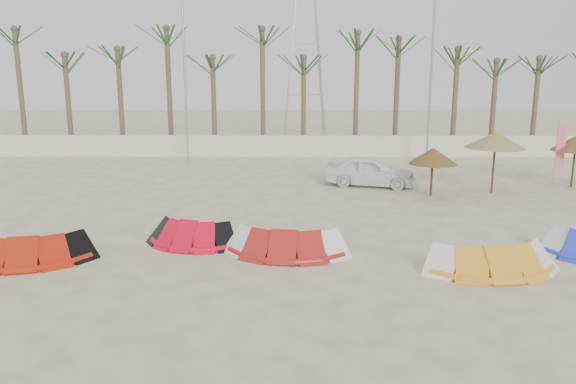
{
  "coord_description": "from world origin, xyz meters",
  "views": [
    {
      "loc": [
        0.16,
        -12.54,
        5.45
      ],
      "look_at": [
        0.0,
        6.0,
        1.3
      ],
      "focal_mm": 35.0,
      "sensor_mm": 36.0,
      "label": 1
    }
  ],
  "objects_px": {
    "kite_red_right": "(286,238)",
    "kite_red_mid": "(192,231)",
    "parasol_left": "(433,156)",
    "parasol_right": "(576,143)",
    "parasol_mid": "(496,140)",
    "kite_orange": "(489,254)",
    "kite_red_left": "(32,245)",
    "car": "(370,171)"
  },
  "relations": [
    {
      "from": "kite_red_right",
      "to": "kite_red_mid",
      "type": "bearing_deg",
      "value": 164.63
    },
    {
      "from": "kite_red_right",
      "to": "parasol_left",
      "type": "relative_size",
      "value": 1.78
    },
    {
      "from": "kite_red_mid",
      "to": "parasol_right",
      "type": "bearing_deg",
      "value": 28.22
    },
    {
      "from": "parasol_left",
      "to": "parasol_mid",
      "type": "bearing_deg",
      "value": 11.74
    },
    {
      "from": "kite_orange",
      "to": "parasol_right",
      "type": "height_order",
      "value": "parasol_right"
    },
    {
      "from": "kite_red_left",
      "to": "kite_red_right",
      "type": "height_order",
      "value": "same"
    },
    {
      "from": "parasol_mid",
      "to": "car",
      "type": "height_order",
      "value": "parasol_mid"
    },
    {
      "from": "kite_orange",
      "to": "parasol_right",
      "type": "distance_m",
      "value": 13.29
    },
    {
      "from": "kite_orange",
      "to": "parasol_left",
      "type": "distance_m",
      "value": 9.11
    },
    {
      "from": "parasol_left",
      "to": "parasol_right",
      "type": "distance_m",
      "value": 7.19
    },
    {
      "from": "kite_red_left",
      "to": "kite_red_right",
      "type": "relative_size",
      "value": 1.03
    },
    {
      "from": "kite_red_mid",
      "to": "parasol_left",
      "type": "xyz_separation_m",
      "value": [
        9.13,
        6.78,
        1.32
      ]
    },
    {
      "from": "kite_red_mid",
      "to": "parasol_right",
      "type": "height_order",
      "value": "parasol_right"
    },
    {
      "from": "kite_orange",
      "to": "parasol_right",
      "type": "relative_size",
      "value": 1.55
    },
    {
      "from": "parasol_left",
      "to": "parasol_right",
      "type": "bearing_deg",
      "value": 14.86
    },
    {
      "from": "kite_red_mid",
      "to": "parasol_left",
      "type": "height_order",
      "value": "parasol_left"
    },
    {
      "from": "parasol_right",
      "to": "parasol_left",
      "type": "bearing_deg",
      "value": -165.14
    },
    {
      "from": "parasol_left",
      "to": "car",
      "type": "relative_size",
      "value": 0.51
    },
    {
      "from": "parasol_mid",
      "to": "parasol_left",
      "type": "bearing_deg",
      "value": -168.26
    },
    {
      "from": "kite_red_left",
      "to": "kite_red_mid",
      "type": "relative_size",
      "value": 1.19
    },
    {
      "from": "kite_red_left",
      "to": "kite_red_right",
      "type": "distance_m",
      "value": 7.36
    },
    {
      "from": "parasol_right",
      "to": "car",
      "type": "relative_size",
      "value": 0.58
    },
    {
      "from": "kite_red_mid",
      "to": "kite_orange",
      "type": "relative_size",
      "value": 0.86
    },
    {
      "from": "kite_red_left",
      "to": "parasol_right",
      "type": "xyz_separation_m",
      "value": [
        20.43,
        10.17,
        1.62
      ]
    },
    {
      "from": "kite_red_right",
      "to": "kite_orange",
      "type": "height_order",
      "value": "same"
    },
    {
      "from": "kite_red_right",
      "to": "parasol_mid",
      "type": "distance_m",
      "value": 12.31
    },
    {
      "from": "kite_orange",
      "to": "kite_red_mid",
      "type": "bearing_deg",
      "value": 165.48
    },
    {
      "from": "kite_red_mid",
      "to": "kite_orange",
      "type": "distance_m",
      "value": 8.83
    },
    {
      "from": "kite_red_right",
      "to": "parasol_left",
      "type": "bearing_deg",
      "value": 50.93
    },
    {
      "from": "car",
      "to": "kite_red_left",
      "type": "bearing_deg",
      "value": 147.76
    },
    {
      "from": "kite_red_mid",
      "to": "car",
      "type": "bearing_deg",
      "value": 52.45
    },
    {
      "from": "car",
      "to": "parasol_left",
      "type": "bearing_deg",
      "value": -115.45
    },
    {
      "from": "kite_red_mid",
      "to": "parasol_mid",
      "type": "distance_m",
      "value": 14.17
    },
    {
      "from": "kite_red_mid",
      "to": "kite_red_right",
      "type": "xyz_separation_m",
      "value": [
        2.96,
        -0.81,
        0.0
      ]
    },
    {
      "from": "parasol_right",
      "to": "kite_red_left",
      "type": "bearing_deg",
      "value": -153.54
    },
    {
      "from": "parasol_mid",
      "to": "car",
      "type": "xyz_separation_m",
      "value": [
        -5.19,
        1.42,
        -1.65
      ]
    },
    {
      "from": "car",
      "to": "kite_red_right",
      "type": "bearing_deg",
      "value": 173.29
    },
    {
      "from": "kite_orange",
      "to": "parasol_mid",
      "type": "height_order",
      "value": "parasol_mid"
    },
    {
      "from": "kite_red_mid",
      "to": "parasol_right",
      "type": "xyz_separation_m",
      "value": [
        16.07,
        8.62,
        1.63
      ]
    },
    {
      "from": "parasol_left",
      "to": "parasol_right",
      "type": "xyz_separation_m",
      "value": [
        6.94,
        1.84,
        0.31
      ]
    },
    {
      "from": "parasol_left",
      "to": "parasol_right",
      "type": "relative_size",
      "value": 0.87
    },
    {
      "from": "kite_red_left",
      "to": "parasol_mid",
      "type": "height_order",
      "value": "parasol_mid"
    }
  ]
}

